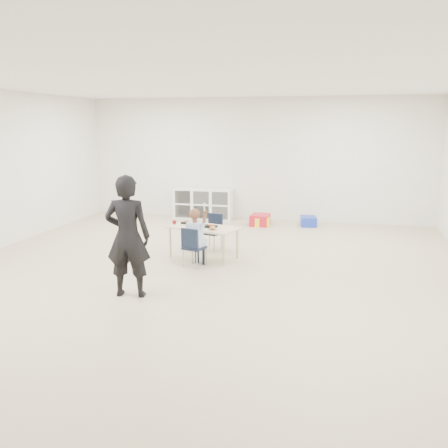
% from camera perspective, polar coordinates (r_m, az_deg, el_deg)
% --- Properties ---
extents(room, '(9.00, 9.02, 2.80)m').
position_cam_1_polar(room, '(6.68, -2.79, 5.10)').
color(room, '#B4A78A').
rests_on(room, ground).
extents(table, '(1.27, 0.88, 0.53)m').
position_cam_1_polar(table, '(7.91, -2.48, -2.17)').
color(table, beige).
rests_on(table, ground).
extents(chair_near, '(0.38, 0.36, 0.63)m').
position_cam_1_polar(chair_near, '(7.40, -3.59, -2.78)').
color(chair_near, black).
rests_on(chair_near, ground).
extents(chair_far, '(0.38, 0.36, 0.63)m').
position_cam_1_polar(chair_far, '(8.39, -1.50, -1.00)').
color(chair_far, black).
rests_on(chair_far, ground).
extents(child, '(0.52, 0.52, 1.00)m').
position_cam_1_polar(child, '(7.36, -3.61, -1.40)').
color(child, '#9CB6D3').
rests_on(child, chair_near).
extents(lunch_tray_near, '(0.26, 0.22, 0.03)m').
position_cam_1_polar(lunch_tray_near, '(7.81, -1.74, -0.27)').
color(lunch_tray_near, black).
rests_on(lunch_tray_near, table).
extents(lunch_tray_far, '(0.26, 0.22, 0.03)m').
position_cam_1_polar(lunch_tray_far, '(8.11, -4.29, 0.15)').
color(lunch_tray_far, black).
rests_on(lunch_tray_far, table).
extents(milk_carton, '(0.09, 0.09, 0.10)m').
position_cam_1_polar(milk_carton, '(7.75, -2.71, -0.12)').
color(milk_carton, white).
rests_on(milk_carton, table).
extents(bread_roll, '(0.09, 0.09, 0.07)m').
position_cam_1_polar(bread_roll, '(7.61, -1.40, -0.45)').
color(bread_roll, tan).
rests_on(bread_roll, table).
extents(apple_near, '(0.07, 0.07, 0.07)m').
position_cam_1_polar(apple_near, '(7.95, -3.30, 0.09)').
color(apple_near, maroon).
rests_on(apple_near, table).
extents(apple_far, '(0.07, 0.07, 0.07)m').
position_cam_1_polar(apple_far, '(8.08, -5.99, 0.23)').
color(apple_far, maroon).
rests_on(apple_far, table).
extents(cubby_shelf, '(1.40, 0.40, 0.70)m').
position_cam_1_polar(cubby_shelf, '(11.23, -2.50, 2.46)').
color(cubby_shelf, white).
rests_on(cubby_shelf, ground).
extents(adult, '(0.63, 0.46, 1.58)m').
position_cam_1_polar(adult, '(6.16, -11.51, -1.47)').
color(adult, black).
rests_on(adult, ground).
extents(bin_red, '(0.41, 0.51, 0.24)m').
position_cam_1_polar(bin_red, '(10.51, 4.36, 0.50)').
color(bin_red, red).
rests_on(bin_red, ground).
extents(bin_yellow, '(0.35, 0.43, 0.20)m').
position_cam_1_polar(bin_yellow, '(10.46, 4.65, 0.33)').
color(bin_yellow, yellow).
rests_on(bin_yellow, ground).
extents(bin_blue, '(0.39, 0.47, 0.21)m').
position_cam_1_polar(bin_blue, '(10.57, 10.13, 0.33)').
color(bin_blue, '#1630AB').
rests_on(bin_blue, ground).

